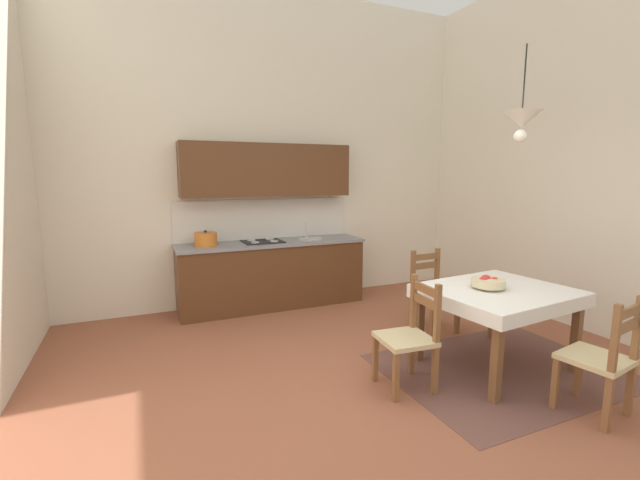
{
  "coord_description": "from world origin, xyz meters",
  "views": [
    {
      "loc": [
        -1.82,
        -2.74,
        1.79
      ],
      "look_at": [
        -0.07,
        1.23,
        1.11
      ],
      "focal_mm": 23.44,
      "sensor_mm": 36.0,
      "label": 1
    }
  ],
  "objects_px": {
    "kitchen_cabinetry": "(271,244)",
    "dining_chair_tv_side": "(409,337)",
    "dining_table": "(497,302)",
    "dining_chair_kitchen_side": "(432,293)",
    "fruit_bowl": "(488,282)",
    "pendant_lamp": "(522,120)",
    "dining_chair_camera_side": "(601,359)"
  },
  "relations": [
    {
      "from": "dining_chair_kitchen_side",
      "to": "fruit_bowl",
      "type": "distance_m",
      "value": 1.04
    },
    {
      "from": "dining_chair_camera_side",
      "to": "dining_chair_tv_side",
      "type": "bearing_deg",
      "value": 138.49
    },
    {
      "from": "dining_chair_kitchen_side",
      "to": "dining_chair_tv_side",
      "type": "bearing_deg",
      "value": -136.09
    },
    {
      "from": "fruit_bowl",
      "to": "pendant_lamp",
      "type": "distance_m",
      "value": 1.45
    },
    {
      "from": "kitchen_cabinetry",
      "to": "dining_chair_tv_side",
      "type": "distance_m",
      "value": 2.71
    },
    {
      "from": "kitchen_cabinetry",
      "to": "fruit_bowl",
      "type": "xyz_separation_m",
      "value": [
        1.27,
        -2.61,
        -0.04
      ]
    },
    {
      "from": "dining_table",
      "to": "fruit_bowl",
      "type": "relative_size",
      "value": 4.51
    },
    {
      "from": "kitchen_cabinetry",
      "to": "fruit_bowl",
      "type": "height_order",
      "value": "kitchen_cabinetry"
    },
    {
      "from": "pendant_lamp",
      "to": "kitchen_cabinetry",
      "type": "bearing_deg",
      "value": 117.62
    },
    {
      "from": "fruit_bowl",
      "to": "dining_chair_tv_side",
      "type": "bearing_deg",
      "value": -177.73
    },
    {
      "from": "dining_chair_tv_side",
      "to": "kitchen_cabinetry",
      "type": "bearing_deg",
      "value": 98.46
    },
    {
      "from": "kitchen_cabinetry",
      "to": "pendant_lamp",
      "type": "height_order",
      "value": "pendant_lamp"
    },
    {
      "from": "dining_table",
      "to": "fruit_bowl",
      "type": "bearing_deg",
      "value": 161.41
    },
    {
      "from": "dining_table",
      "to": "dining_chair_camera_side",
      "type": "bearing_deg",
      "value": -85.64
    },
    {
      "from": "dining_chair_camera_side",
      "to": "pendant_lamp",
      "type": "xyz_separation_m",
      "value": [
        -0.01,
        0.85,
        1.81
      ]
    },
    {
      "from": "kitchen_cabinetry",
      "to": "dining_chair_kitchen_side",
      "type": "xyz_separation_m",
      "value": [
        1.42,
        -1.66,
        -0.41
      ]
    },
    {
      "from": "dining_table",
      "to": "dining_chair_camera_side",
      "type": "relative_size",
      "value": 1.46
    },
    {
      "from": "kitchen_cabinetry",
      "to": "dining_chair_tv_side",
      "type": "bearing_deg",
      "value": -81.54
    },
    {
      "from": "dining_chair_camera_side",
      "to": "pendant_lamp",
      "type": "distance_m",
      "value": 2.0
    },
    {
      "from": "dining_chair_tv_side",
      "to": "pendant_lamp",
      "type": "relative_size",
      "value": 1.16
    },
    {
      "from": "dining_table",
      "to": "dining_chair_kitchen_side",
      "type": "bearing_deg",
      "value": 86.69
    },
    {
      "from": "kitchen_cabinetry",
      "to": "dining_chair_camera_side",
      "type": "distance_m",
      "value": 3.87
    },
    {
      "from": "dining_table",
      "to": "pendant_lamp",
      "type": "distance_m",
      "value": 1.62
    },
    {
      "from": "kitchen_cabinetry",
      "to": "dining_table",
      "type": "bearing_deg",
      "value": -62.67
    },
    {
      "from": "dining_chair_camera_side",
      "to": "fruit_bowl",
      "type": "xyz_separation_m",
      "value": [
        -0.17,
        0.96,
        0.37
      ]
    },
    {
      "from": "kitchen_cabinetry",
      "to": "dining_chair_kitchen_side",
      "type": "bearing_deg",
      "value": -49.29
    },
    {
      "from": "dining_chair_tv_side",
      "to": "pendant_lamp",
      "type": "distance_m",
      "value": 2.08
    },
    {
      "from": "dining_chair_tv_side",
      "to": "dining_chair_kitchen_side",
      "type": "xyz_separation_m",
      "value": [
        1.03,
        0.99,
        0.0
      ]
    },
    {
      "from": "kitchen_cabinetry",
      "to": "dining_chair_tv_side",
      "type": "relative_size",
      "value": 2.71
    },
    {
      "from": "kitchen_cabinetry",
      "to": "dining_table",
      "type": "height_order",
      "value": "kitchen_cabinetry"
    },
    {
      "from": "dining_chair_camera_side",
      "to": "dining_chair_kitchen_side",
      "type": "bearing_deg",
      "value": 90.4
    },
    {
      "from": "kitchen_cabinetry",
      "to": "pendant_lamp",
      "type": "relative_size",
      "value": 3.13
    }
  ]
}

